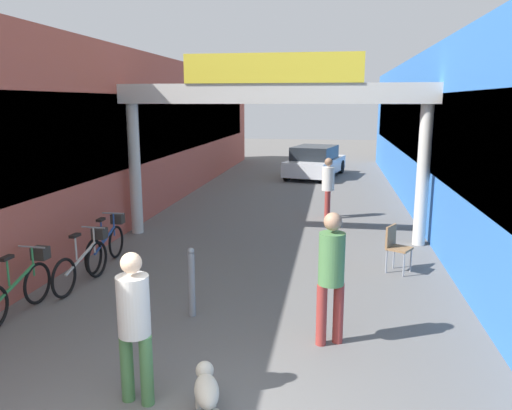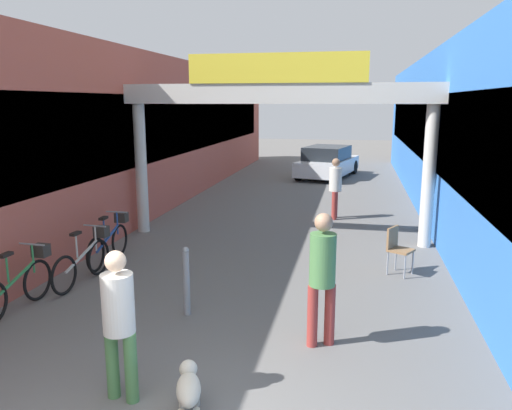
# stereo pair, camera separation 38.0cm
# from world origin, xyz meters

# --- Properties ---
(storefront_left) EXTENTS (3.00, 26.00, 4.47)m
(storefront_left) POSITION_xyz_m (-5.09, 11.00, 2.24)
(storefront_left) COLOR #B25142
(storefront_left) RESTS_ON ground_plane
(storefront_right) EXTENTS (3.00, 26.00, 4.47)m
(storefront_right) POSITION_xyz_m (5.09, 11.00, 2.24)
(storefront_right) COLOR blue
(storefront_right) RESTS_ON ground_plane
(arcade_sign_gateway) EXTENTS (7.40, 0.47, 4.22)m
(arcade_sign_gateway) POSITION_xyz_m (0.00, 7.83, 3.02)
(arcade_sign_gateway) COLOR beige
(arcade_sign_gateway) RESTS_ON ground_plane
(pedestrian_with_dog) EXTENTS (0.40, 0.39, 1.68)m
(pedestrian_with_dog) POSITION_xyz_m (-0.60, 1.08, 0.96)
(pedestrian_with_dog) COLOR #4C7F47
(pedestrian_with_dog) RESTS_ON ground_plane
(pedestrian_companion) EXTENTS (0.45, 0.45, 1.80)m
(pedestrian_companion) POSITION_xyz_m (1.42, 2.75, 1.04)
(pedestrian_companion) COLOR #99332D
(pedestrian_companion) RESTS_ON ground_plane
(pedestrian_carrying_crate) EXTENTS (0.36, 0.39, 1.68)m
(pedestrian_carrying_crate) POSITION_xyz_m (1.25, 10.18, 0.96)
(pedestrian_carrying_crate) COLOR #99332D
(pedestrian_carrying_crate) RESTS_ON ground_plane
(dog_on_leash) EXTENTS (0.42, 0.68, 0.47)m
(dog_on_leash) POSITION_xyz_m (0.19, 0.99, 0.29)
(dog_on_leash) COLOR beige
(dog_on_leash) RESTS_ON ground_plane
(bicycle_green_second) EXTENTS (0.46, 1.69, 0.98)m
(bicycle_green_second) POSITION_xyz_m (-3.23, 2.99, 0.44)
(bicycle_green_second) COLOR black
(bicycle_green_second) RESTS_ON ground_plane
(bicycle_silver_third) EXTENTS (0.46, 1.69, 0.98)m
(bicycle_silver_third) POSITION_xyz_m (-2.87, 4.30, 0.44)
(bicycle_silver_third) COLOR black
(bicycle_silver_third) RESTS_ON ground_plane
(bicycle_blue_farthest) EXTENTS (0.46, 1.69, 0.98)m
(bicycle_blue_farthest) POSITION_xyz_m (-3.00, 5.46, 0.44)
(bicycle_blue_farthest) COLOR black
(bicycle_blue_farthest) RESTS_ON ground_plane
(bollard_post_metal) EXTENTS (0.10, 0.10, 1.07)m
(bollard_post_metal) POSITION_xyz_m (-0.64, 3.31, 0.54)
(bollard_post_metal) COLOR gray
(bollard_post_metal) RESTS_ON ground_plane
(cafe_chair_wood_nearer) EXTENTS (0.54, 0.54, 0.89)m
(cafe_chair_wood_nearer) POSITION_xyz_m (2.60, 5.86, 0.54)
(cafe_chair_wood_nearer) COLOR gray
(cafe_chair_wood_nearer) RESTS_ON ground_plane
(parked_car_white) EXTENTS (2.62, 4.29, 1.33)m
(parked_car_white) POSITION_xyz_m (0.58, 17.97, 0.64)
(parked_car_white) COLOR silver
(parked_car_white) RESTS_ON ground_plane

